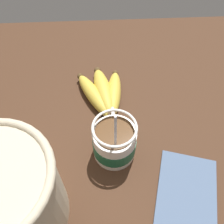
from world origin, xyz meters
TOP-DOWN VIEW (x-y plane):
  - table at (0.00, 0.00)cm, footprint 90.73×90.73cm
  - coffee_mug at (-8.09, 3.24)cm, footprint 13.39×9.59cm
  - banana_bunch at (8.31, 5.13)cm, footprint 19.37×13.48cm
  - woven_basket at (-20.90, 22.97)cm, footprint 20.98×20.98cm
  - napkin at (-18.58, -11.28)cm, footprint 19.80×16.33cm

SIDE VIEW (x-z plane):
  - table at x=0.00cm, z-range 0.00..3.60cm
  - napkin at x=-18.58cm, z-range 3.60..4.20cm
  - banana_bunch at x=8.31cm, z-range 3.38..7.80cm
  - coffee_mug at x=-8.09cm, z-range -0.12..16.13cm
  - woven_basket at x=-20.90cm, z-range 3.96..22.48cm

